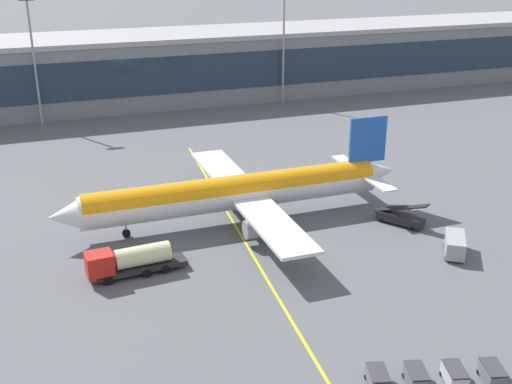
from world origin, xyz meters
The scene contains 13 objects.
ground_plane centered at (0.00, 0.00, 0.00)m, with size 700.00×700.00×0.00m, color #515459.
apron_lead_in_line centered at (-5.33, 2.00, 0.00)m, with size 0.30×80.00×0.01m, color yellow.
terminal_building centered at (19.21, 78.83, 7.47)m, with size 174.49×21.58×14.90m.
main_airliner centered at (-4.18, 9.67, 3.99)m, with size 46.51×36.77×12.15m.
fuel_tanker centered at (-19.55, -0.02, 1.75)m, with size 10.94×3.24×3.25m.
crew_van centered at (16.48, -8.06, 1.31)m, with size 4.53×5.32×2.30m.
belt_loader centered at (15.18, 1.45, 0.99)m, with size 4.95×6.47×3.49m.
baggage_cart_0 centered at (-3.78, -25.59, 0.78)m, with size 2.24×2.97×1.48m.
baggage_cart_1 centered at (-0.71, -26.48, 0.78)m, with size 2.24×2.97×1.48m.
baggage_cart_2 centered at (2.37, -27.37, 0.78)m, with size 2.24×2.97×1.48m.
baggage_cart_3 centered at (5.44, -28.26, 0.78)m, with size 2.24×2.97×1.48m.
apron_light_mast_0 centered at (-25.66, 66.87, 14.16)m, with size 2.80×0.50×24.32m.
apron_light_mast_1 centered at (25.66, 66.87, 15.02)m, with size 2.80×0.50×25.99m.
Camera 1 is at (-27.67, -62.23, 34.06)m, focal length 44.76 mm.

